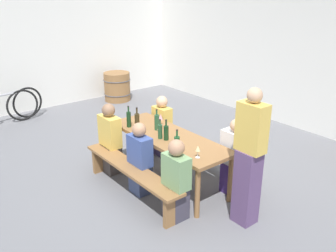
# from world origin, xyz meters

# --- Properties ---
(ground_plane) EXTENTS (24.00, 24.00, 0.00)m
(ground_plane) POSITION_xyz_m (0.00, 0.00, 0.00)
(ground_plane) COLOR slate
(back_wall) EXTENTS (14.00, 0.20, 3.20)m
(back_wall) POSITION_xyz_m (0.00, 3.62, 1.60)
(back_wall) COLOR silver
(back_wall) RESTS_ON ground
(side_wall) EXTENTS (0.20, 7.64, 3.20)m
(side_wall) POSITION_xyz_m (-4.80, 0.00, 1.60)
(side_wall) COLOR silver
(side_wall) RESTS_ON ground
(tasting_table) EXTENTS (2.12, 0.73, 0.75)m
(tasting_table) POSITION_xyz_m (0.00, 0.00, 0.67)
(tasting_table) COLOR olive
(tasting_table) RESTS_ON ground
(bench_near) EXTENTS (2.02, 0.30, 0.45)m
(bench_near) POSITION_xyz_m (0.00, -0.67, 0.36)
(bench_near) COLOR olive
(bench_near) RESTS_ON ground
(bench_far) EXTENTS (2.02, 0.30, 0.45)m
(bench_far) POSITION_xyz_m (0.00, 0.67, 0.36)
(bench_far) COLOR olive
(bench_far) RESTS_ON ground
(wine_bottle_0) EXTENTS (0.07, 0.07, 0.31)m
(wine_bottle_0) POSITION_xyz_m (0.11, -0.12, 0.86)
(wine_bottle_0) COLOR #143319
(wine_bottle_0) RESTS_ON tasting_table
(wine_bottle_1) EXTENTS (0.07, 0.07, 0.29)m
(wine_bottle_1) POSITION_xyz_m (0.01, -0.16, 0.86)
(wine_bottle_1) COLOR #234C2D
(wine_bottle_1) RESTS_ON tasting_table
(wine_bottle_2) EXTENTS (0.07, 0.07, 0.33)m
(wine_bottle_2) POSITION_xyz_m (-0.29, 0.01, 0.88)
(wine_bottle_2) COLOR #234C2D
(wine_bottle_2) RESTS_ON tasting_table
(wine_bottle_3) EXTENTS (0.07, 0.07, 0.33)m
(wine_bottle_3) POSITION_xyz_m (0.55, -0.29, 0.88)
(wine_bottle_3) COLOR #194723
(wine_bottle_3) RESTS_ON tasting_table
(wine_bottle_4) EXTENTS (0.07, 0.07, 0.34)m
(wine_bottle_4) POSITION_xyz_m (-0.66, -0.25, 0.88)
(wine_bottle_4) COLOR #143319
(wine_bottle_4) RESTS_ON tasting_table
(wine_bottle_5) EXTENTS (0.08, 0.08, 0.31)m
(wine_bottle_5) POSITION_xyz_m (-0.60, -0.14, 0.86)
(wine_bottle_5) COLOR #332814
(wine_bottle_5) RESTS_ON tasting_table
(wine_glass_0) EXTENTS (0.07, 0.07, 0.15)m
(wine_glass_0) POSITION_xyz_m (-0.80, -0.17, 0.85)
(wine_glass_0) COLOR silver
(wine_glass_0) RESTS_ON tasting_table
(wine_glass_1) EXTENTS (0.07, 0.07, 0.19)m
(wine_glass_1) POSITION_xyz_m (-0.41, 0.18, 0.89)
(wine_glass_1) COLOR silver
(wine_glass_1) RESTS_ON tasting_table
(wine_glass_2) EXTENTS (0.06, 0.06, 0.17)m
(wine_glass_2) POSITION_xyz_m (0.82, -0.17, 0.87)
(wine_glass_2) COLOR silver
(wine_glass_2) RESTS_ON tasting_table
(wine_glass_3) EXTENTS (0.07, 0.07, 0.16)m
(wine_glass_3) POSITION_xyz_m (-0.11, -0.07, 0.86)
(wine_glass_3) COLOR silver
(wine_glass_3) RESTS_ON tasting_table
(seated_guest_near_0) EXTENTS (0.40, 0.24, 1.14)m
(seated_guest_near_0) POSITION_xyz_m (-0.81, -0.52, 0.54)
(seated_guest_near_0) COLOR #473E3B
(seated_guest_near_0) RESTS_ON ground
(seated_guest_near_1) EXTENTS (0.38, 0.24, 1.07)m
(seated_guest_near_1) POSITION_xyz_m (0.01, -0.52, 0.51)
(seated_guest_near_1) COLOR #3E4A70
(seated_guest_near_1) RESTS_ON ground
(seated_guest_near_2) EXTENTS (0.36, 0.24, 1.09)m
(seated_guest_near_2) POSITION_xyz_m (0.81, -0.52, 0.52)
(seated_guest_near_2) COLOR #3D3A48
(seated_guest_near_2) RESTS_ON ground
(seated_guest_far_0) EXTENTS (0.34, 0.24, 1.07)m
(seated_guest_far_0) POSITION_xyz_m (-0.81, 0.52, 0.51)
(seated_guest_far_0) COLOR #372C56
(seated_guest_far_0) RESTS_ON ground
(seated_guest_far_1) EXTENTS (0.40, 0.24, 1.13)m
(seated_guest_far_1) POSITION_xyz_m (0.85, 0.52, 0.53)
(seated_guest_far_1) COLOR #3E276C
(seated_guest_far_1) RESTS_ON ground
(standing_host) EXTENTS (0.35, 0.24, 1.76)m
(standing_host) POSITION_xyz_m (1.42, 0.11, 0.85)
(standing_host) COLOR #563E67
(standing_host) RESTS_ON ground
(wine_barrel) EXTENTS (0.70, 0.70, 0.73)m
(wine_barrel) POSITION_xyz_m (-4.15, 1.63, 0.37)
(wine_barrel) COLOR olive
(wine_barrel) RESTS_ON ground
(parked_bicycle_0) EXTENTS (0.37, 1.77, 0.90)m
(parked_bicycle_0) POSITION_xyz_m (-4.15, -1.20, 0.37)
(parked_bicycle_0) COLOR black
(parked_bicycle_0) RESTS_ON ground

